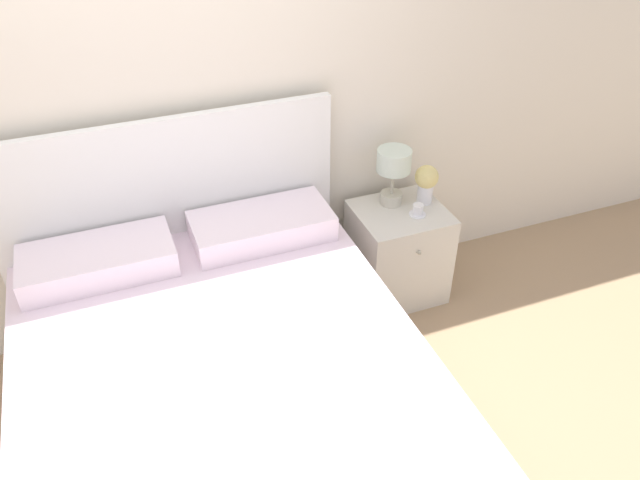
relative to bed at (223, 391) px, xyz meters
The scene contains 7 objects.
ground_plane 1.02m from the bed, 90.00° to the left, with size 12.00×12.00×0.00m, color tan.
wall_back 1.41m from the bed, 90.00° to the left, with size 8.00×0.06×2.60m.
bed is the anchor object (origin of this frame).
nightstand 1.44m from the bed, 29.54° to the left, with size 0.52×0.49×0.59m.
table_lamp 1.56m from the bed, 33.33° to the left, with size 0.20×0.20×0.34m.
flower_vase 1.66m from the bed, 27.82° to the left, with size 0.14×0.14×0.24m.
teacup 1.49m from the bed, 25.96° to the left, with size 0.10×0.10×0.07m.
Camera 1 is at (-0.28, -2.90, 2.54)m, focal length 35.00 mm.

